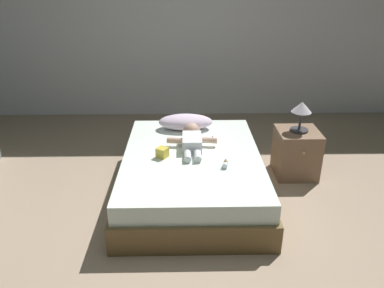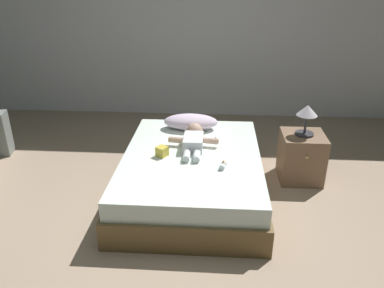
% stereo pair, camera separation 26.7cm
% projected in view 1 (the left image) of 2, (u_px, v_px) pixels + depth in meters
% --- Properties ---
extents(ground_plane, '(8.00, 8.00, 0.00)m').
position_uv_depth(ground_plane, '(185.00, 247.00, 2.86)').
color(ground_plane, tan).
extents(wall_behind_bed, '(8.00, 0.12, 2.73)m').
position_uv_depth(wall_behind_bed, '(184.00, 16.00, 5.01)').
color(wall_behind_bed, silver).
rests_on(wall_behind_bed, ground_plane).
extents(bed, '(1.28, 1.76, 0.40)m').
position_uv_depth(bed, '(192.00, 174.00, 3.49)').
color(bed, brown).
rests_on(bed, ground_plane).
extents(pillow, '(0.56, 0.28, 0.15)m').
position_uv_depth(pillow, '(186.00, 122.00, 3.92)').
color(pillow, silver).
rests_on(pillow, bed).
extents(baby, '(0.48, 0.60, 0.16)m').
position_uv_depth(baby, '(192.00, 140.00, 3.54)').
color(baby, white).
rests_on(baby, bed).
extents(toothbrush, '(0.05, 0.12, 0.02)m').
position_uv_depth(toothbrush, '(211.00, 139.00, 3.69)').
color(toothbrush, '#3C87EF').
rests_on(toothbrush, bed).
extents(nightstand, '(0.41, 0.44, 0.48)m').
position_uv_depth(nightstand, '(296.00, 153.00, 3.80)').
color(nightstand, '#7F5F47').
rests_on(nightstand, ground_plane).
extents(lamp, '(0.19, 0.19, 0.30)m').
position_uv_depth(lamp, '(301.00, 111.00, 3.61)').
color(lamp, '#333338').
rests_on(lamp, nightstand).
extents(toy_block, '(0.12, 0.12, 0.09)m').
position_uv_depth(toy_block, '(162.00, 152.00, 3.34)').
color(toy_block, gold).
rests_on(toy_block, bed).
extents(baby_bottle, '(0.08, 0.12, 0.07)m').
position_uv_depth(baby_bottle, '(226.00, 163.00, 3.19)').
color(baby_bottle, white).
rests_on(baby_bottle, bed).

